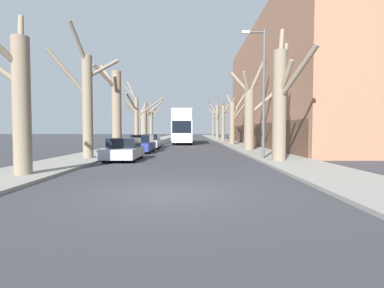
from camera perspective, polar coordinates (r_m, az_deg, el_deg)
ground_plane at (r=8.56m, az=-4.60°, el=-9.34°), size 300.00×300.00×0.00m
sidewalk_left at (r=58.77m, az=-6.43°, el=0.87°), size 3.26×120.00×0.12m
sidewalk_right at (r=58.62m, az=5.52°, el=0.87°), size 3.26×120.00×0.12m
building_facade_right at (r=37.07m, az=19.49°, el=10.30°), size 10.08×34.43×13.74m
street_tree_left_0 at (r=13.06m, az=-29.98°, el=7.74°), size 2.99×3.56×6.77m
street_tree_left_1 at (r=19.24m, az=-19.20°, el=7.57°), size 3.88×2.33×7.91m
street_tree_left_2 at (r=26.40m, az=-14.11°, el=6.93°), size 2.40×3.80×7.66m
street_tree_left_3 at (r=34.24m, az=-10.36°, el=5.23°), size 4.89×5.08×7.64m
street_tree_left_4 at (r=40.36m, az=-8.98°, el=3.83°), size 4.07×2.57×5.88m
street_tree_left_5 at (r=47.74m, az=-7.49°, el=3.94°), size 3.39×2.62×6.88m
street_tree_right_0 at (r=17.27m, az=16.77°, el=8.44°), size 1.55×5.08×7.66m
street_tree_right_1 at (r=26.89m, az=11.17°, el=6.02°), size 4.63×3.19×7.97m
street_tree_right_2 at (r=37.67m, az=8.06°, el=4.56°), size 2.67×3.25×6.83m
street_tree_right_3 at (r=47.80m, az=6.27°, el=4.53°), size 3.10×2.19×7.40m
street_tree_right_4 at (r=58.71m, az=5.05°, el=4.55°), size 3.20×3.90×7.72m
street_tree_right_5 at (r=68.27m, az=4.36°, el=4.28°), size 4.07×4.33×8.92m
double_decker_bus at (r=41.13m, az=-1.45°, el=3.61°), size 2.55×11.94×4.45m
parked_car_0 at (r=18.33m, az=-12.68°, el=-1.06°), size 1.90×3.97×1.33m
parked_car_1 at (r=24.78m, az=-9.28°, el=-0.01°), size 1.73×4.51×1.42m
parked_car_2 at (r=30.21m, az=-7.56°, el=0.45°), size 1.70×4.26×1.42m
lamp_post at (r=18.50m, az=13.45°, el=10.39°), size 1.40×0.20×7.70m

